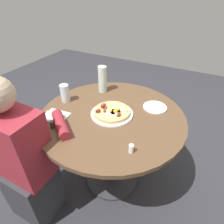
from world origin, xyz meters
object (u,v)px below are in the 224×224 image
at_px(person_seated, 25,165).
at_px(pizza_plate, 112,114).
at_px(bread_plate, 155,107).
at_px(pepper_shaker, 52,125).
at_px(dining_table, 112,133).
at_px(water_glass, 65,93).
at_px(breakfast_pizza, 112,111).
at_px(salt_shaker, 131,149).
at_px(water_bottle, 102,79).
at_px(fork, 54,117).
at_px(knife, 57,114).

bearing_deg(person_seated, pizza_plate, 52.30).
distance_m(bread_plate, pepper_shaker, 0.74).
bearing_deg(dining_table, water_glass, -179.27).
xyz_separation_m(breakfast_pizza, salt_shaker, (0.26, -0.27, 0.00)).
xyz_separation_m(person_seated, salt_shaker, (0.65, 0.23, 0.24)).
height_order(pizza_plate, pepper_shaker, pepper_shaker).
bearing_deg(water_bottle, pizza_plate, -49.59).
xyz_separation_m(pizza_plate, bread_plate, (0.25, 0.22, -0.00)).
xyz_separation_m(water_bottle, pepper_shaker, (-0.04, -0.58, -0.09)).
bearing_deg(breakfast_pizza, fork, -147.25).
distance_m(bread_plate, water_bottle, 0.49).
height_order(breakfast_pizza, bread_plate, breakfast_pizza).
relative_size(breakfast_pizza, bread_plate, 1.45).
distance_m(breakfast_pizza, water_glass, 0.41).
distance_m(breakfast_pizza, water_bottle, 0.37).
relative_size(pizza_plate, water_glass, 2.16).
relative_size(pizza_plate, knife, 1.67).
xyz_separation_m(pizza_plate, breakfast_pizza, (0.00, -0.00, 0.02)).
height_order(pizza_plate, water_bottle, water_bottle).
xyz_separation_m(pizza_plate, salt_shaker, (0.26, -0.27, 0.02)).
bearing_deg(dining_table, salt_shaker, -46.18).
bearing_deg(dining_table, pepper_shaker, -131.59).
relative_size(person_seated, bread_plate, 6.46).
height_order(fork, water_glass, water_glass).
xyz_separation_m(pizza_plate, fork, (-0.34, -0.22, 0.00)).
bearing_deg(water_bottle, water_glass, -122.51).
distance_m(person_seated, water_glass, 0.58).
bearing_deg(person_seated, knife, 81.78).
xyz_separation_m(dining_table, pepper_shaker, (-0.27, -0.31, 0.20)).
bearing_deg(dining_table, knife, -151.75).
distance_m(person_seated, breakfast_pizza, 0.68).
height_order(dining_table, water_bottle, water_bottle).
xyz_separation_m(person_seated, breakfast_pizza, (0.39, 0.50, 0.24)).
height_order(person_seated, fork, person_seated).
distance_m(fork, pepper_shaker, 0.11).
bearing_deg(bread_plate, fork, -142.93).
relative_size(breakfast_pizza, salt_shaker, 4.89).
distance_m(pizza_plate, fork, 0.41).
bearing_deg(pepper_shaker, breakfast_pizza, 48.20).
xyz_separation_m(bread_plate, salt_shaker, (0.01, -0.49, 0.02)).
height_order(dining_table, fork, fork).
bearing_deg(water_glass, pizza_plate, 0.90).
bearing_deg(breakfast_pizza, person_seated, -127.85).
bearing_deg(breakfast_pizza, dining_table, 164.76).
height_order(person_seated, breakfast_pizza, person_seated).
height_order(dining_table, bread_plate, bread_plate).
bearing_deg(person_seated, fork, 80.18).
relative_size(person_seated, knife, 6.31).
xyz_separation_m(knife, salt_shaker, (0.60, -0.09, 0.02)).
distance_m(person_seated, pizza_plate, 0.68).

